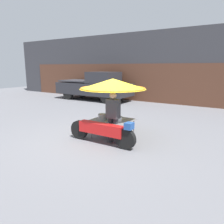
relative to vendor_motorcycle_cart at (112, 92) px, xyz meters
name	(u,v)px	position (x,y,z in m)	size (l,w,h in m)	color
ground_plane	(98,139)	(-0.29, -0.32, -1.46)	(36.00, 36.00, 0.00)	slate
shopfront_building	(181,67)	(-0.29, 8.38, 0.71)	(28.00, 2.06, 4.37)	#38383D
vendor_motorcycle_cart	(112,92)	(0.00, 0.00, 0.00)	(2.23, 2.02, 1.86)	black
vendor_person	(113,115)	(0.24, -0.30, -0.63)	(0.38, 0.22, 1.51)	#2D2D33
pickup_truck	(95,86)	(-5.32, 6.17, -0.55)	(5.30, 1.82, 1.88)	black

